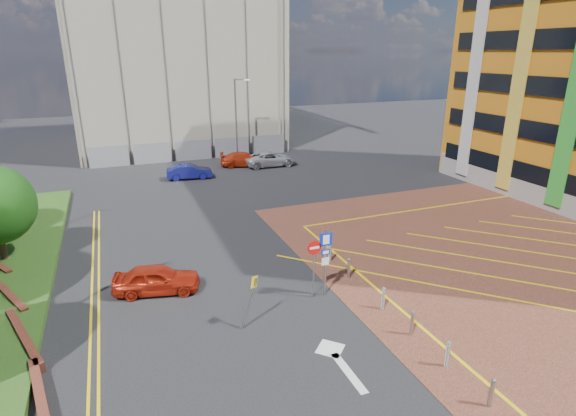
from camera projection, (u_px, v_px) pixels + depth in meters
ground at (324, 308)px, 19.29m from camera, size 140.00×140.00×0.00m
forecourt at (558, 256)px, 24.16m from camera, size 26.00×26.00×0.02m
retaining_wall at (18, 340)px, 16.86m from camera, size 6.06×20.33×0.40m
lamp_back at (237, 117)px, 43.83m from camera, size 1.53×0.16×8.00m
sign_cluster at (321, 257)px, 19.61m from camera, size 1.17×0.12×3.20m
warning_sign at (251, 295)px, 17.52m from camera, size 0.84×0.43×2.24m
bollard_row at (392, 307)px, 18.47m from camera, size 0.14×11.14×0.90m
construction_building at (171, 46)px, 50.73m from camera, size 21.20×19.20×22.00m
construction_fence at (203, 149)px, 45.62m from camera, size 21.60×0.06×2.00m
car_red_left at (157, 279)px, 20.39m from camera, size 4.09×2.38×1.31m
car_blue_back at (189, 172)px, 38.65m from camera, size 3.98×1.81×1.26m
car_red_back at (244, 159)px, 42.93m from camera, size 4.93×2.99×1.34m
car_silver_back at (270, 159)px, 42.97m from camera, size 4.99×2.37×1.37m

